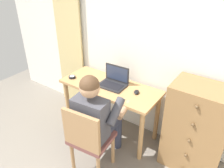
% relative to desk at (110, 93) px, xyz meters
% --- Properties ---
extents(wall_back, '(4.80, 0.05, 2.50)m').
position_rel_desk_xyz_m(wall_back, '(0.20, 0.34, 0.63)').
color(wall_back, silver).
rests_on(wall_back, ground_plane).
extents(curtain_panel, '(0.49, 0.03, 2.20)m').
position_rel_desk_xyz_m(curtain_panel, '(-0.94, 0.27, 0.47)').
color(curtain_panel, '#CCB77A').
rests_on(curtain_panel, ground_plane).
extents(desk, '(1.29, 0.54, 0.74)m').
position_rel_desk_xyz_m(desk, '(0.00, 0.00, 0.00)').
color(desk, tan).
rests_on(desk, ground_plane).
extents(dresser, '(0.63, 0.46, 1.05)m').
position_rel_desk_xyz_m(dresser, '(1.10, 0.07, -0.10)').
color(dresser, olive).
rests_on(dresser, ground_plane).
extents(chair, '(0.46, 0.44, 0.89)m').
position_rel_desk_xyz_m(chair, '(0.21, -0.70, -0.13)').
color(chair, brown).
rests_on(chair, ground_plane).
extents(person_seated, '(0.57, 0.61, 1.20)m').
position_rel_desk_xyz_m(person_seated, '(0.20, -0.51, 0.06)').
color(person_seated, '#33384C').
rests_on(person_seated, ground_plane).
extents(laptop, '(0.35, 0.26, 0.24)m').
position_rel_desk_xyz_m(laptop, '(0.03, 0.04, 0.17)').
color(laptop, '#232326').
rests_on(laptop, desk).
extents(computer_mouse, '(0.09, 0.11, 0.03)m').
position_rel_desk_xyz_m(computer_mouse, '(0.37, 0.03, 0.13)').
color(computer_mouse, black).
rests_on(computer_mouse, desk).
extents(desk_clock, '(0.09, 0.09, 0.03)m').
position_rel_desk_xyz_m(desk_clock, '(-0.54, -0.13, 0.13)').
color(desk_clock, black).
rests_on(desk_clock, desk).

